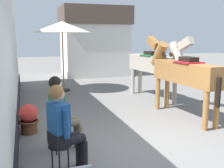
# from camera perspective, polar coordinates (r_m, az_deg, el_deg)

# --- Properties ---
(ground_plane) EXTENTS (40.00, 40.00, 0.00)m
(ground_plane) POSITION_cam_1_polar(r_m,az_deg,el_deg) (7.91, -1.31, -5.14)
(ground_plane) COLOR slate
(pub_facade_wall) EXTENTS (0.34, 14.00, 3.40)m
(pub_facade_wall) POSITION_cam_1_polar(r_m,az_deg,el_deg) (5.84, -21.51, 4.04)
(pub_facade_wall) COLOR white
(pub_facade_wall) RESTS_ON ground_plane
(distant_cottage) EXTENTS (3.40, 2.60, 3.50)m
(distant_cottage) POSITION_cam_1_polar(r_m,az_deg,el_deg) (14.44, -3.73, 9.01)
(distant_cottage) COLOR silver
(distant_cottage) RESTS_ON ground_plane
(seated_visitor_near) EXTENTS (0.61, 0.49, 1.39)m
(seated_visitor_near) POSITION_cam_1_polar(r_m,az_deg,el_deg) (4.17, -10.22, -8.37)
(seated_visitor_near) COLOR black
(seated_visitor_near) RESTS_ON ground_plane
(seated_visitor_far) EXTENTS (0.61, 0.49, 1.39)m
(seated_visitor_far) POSITION_cam_1_polar(r_m,az_deg,el_deg) (4.97, -10.64, -5.33)
(seated_visitor_far) COLOR #194C99
(seated_visitor_far) RESTS_ON ground_plane
(saddled_horse_near) EXTENTS (0.63, 3.00, 2.06)m
(saddled_horse_near) POSITION_cam_1_polar(r_m,az_deg,el_deg) (7.16, 14.36, 2.39)
(saddled_horse_near) COLOR #9E6B38
(saddled_horse_near) RESTS_ON ground_plane
(saddled_horse_far) EXTENTS (0.76, 2.98, 2.06)m
(saddled_horse_far) POSITION_cam_1_polar(r_m,az_deg,el_deg) (8.96, 8.88, 4.10)
(saddled_horse_far) COLOR #B2A899
(saddled_horse_far) RESTS_ON ground_plane
(flower_planter_far) EXTENTS (0.43, 0.43, 0.64)m
(flower_planter_far) POSITION_cam_1_polar(r_m,az_deg,el_deg) (6.17, -16.98, -6.80)
(flower_planter_far) COLOR brown
(flower_planter_far) RESTS_ON ground_plane
(cafe_parasol) EXTENTS (2.10, 2.10, 2.58)m
(cafe_parasol) POSITION_cam_1_polar(r_m,az_deg,el_deg) (10.32, -10.36, 11.53)
(cafe_parasol) COLOR black
(cafe_parasol) RESTS_ON ground_plane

